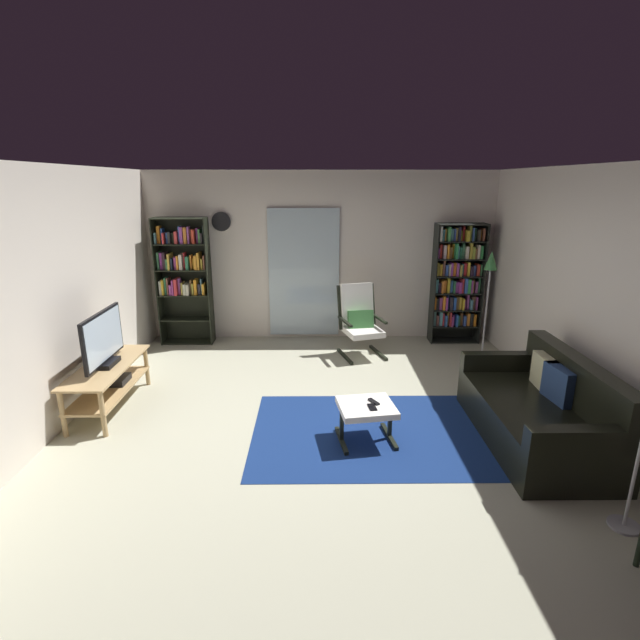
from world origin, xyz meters
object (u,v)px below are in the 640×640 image
Objects in this scene: cell_phone at (372,407)px; wall_clock at (221,222)px; bookshelf_near_sofa at (457,280)px; lounge_armchair at (360,318)px; floor_lamp_by_shelf at (490,275)px; tv_stand at (109,379)px; bookshelf_near_tv at (183,272)px; tv_remote at (374,402)px; ottoman at (366,411)px; leather_sofa at (541,412)px; television at (103,341)px.

wall_clock is (-1.95, 3.26, 1.46)m from cell_phone.
bookshelf_near_sofa is 1.80× the size of lounge_armchair.
floor_lamp_by_shelf is 5.32× the size of wall_clock.
tv_stand is 0.74× the size of bookshelf_near_sofa.
bookshelf_near_sofa is 3.53m from cell_phone.
bookshelf_near_tv is at bearing -179.92° from bookshelf_near_sofa.
bookshelf_near_tv is at bearing 168.05° from lounge_armchair.
tv_remote is (-0.08, -2.39, -0.14)m from lounge_armchair.
tv_stand is 4.94m from floor_lamp_by_shelf.
lounge_armchair is at bearing 86.37° from ottoman.
floor_lamp_by_shelf is at bearing -76.82° from bookshelf_near_sofa.
bookshelf_near_sofa is 1.69m from lounge_armchair.
leather_sofa is 6.25× the size of wall_clock.
tv_stand is at bearing 170.33° from leather_sofa.
wall_clock reaches higher than leather_sofa.
bookshelf_near_tv is at bearing 169.46° from floor_lamp_by_shelf.
leather_sofa reaches higher than ottoman.
wall_clock is at bearing 120.85° from ottoman.
floor_lamp_by_shelf is (4.64, 1.44, 0.88)m from tv_stand.
television is 0.50× the size of leather_sofa.
floor_lamp_by_shelf is at bearing 84.83° from leather_sofa.
bookshelf_near_sofa is at bearing 89.87° from leather_sofa.
leather_sofa is at bearing -41.78° from wall_clock.
wall_clock is (-1.98, 3.15, 1.46)m from tv_remote.
bookshelf_near_sofa is 3.51m from ottoman.
cell_phone reaches higher than ottoman.
floor_lamp_by_shelf is at bearing 20.32° from tv_remote.
television is 2.82m from wall_clock.
tv_remote is 0.09× the size of floor_lamp_by_shelf.
tv_remote is 1.03× the size of cell_phone.
tv_remote reaches higher than cell_phone.
lounge_armchair is at bearing -159.72° from bookshelf_near_sofa.
leather_sofa is 1.17× the size of floor_lamp_by_shelf.
tv_stand is at bearing -162.82° from floor_lamp_by_shelf.
tv_stand reaches higher than cell_phone.
bookshelf_near_sofa is 12.76× the size of tv_remote.
bookshelf_near_sofa reaches higher than tv_remote.
bookshelf_near_tv reaches higher than ottoman.
bookshelf_near_tv reaches higher than tv_remote.
bookshelf_near_tv is 13.39× the size of tv_remote.
floor_lamp_by_shelf is (0.19, -0.82, 0.23)m from bookshelf_near_sofa.
bookshelf_near_sofa is 6.34× the size of wall_clock.
bookshelf_near_tv reaches higher than floor_lamp_by_shelf.
cell_phone is 0.48× the size of wall_clock.
bookshelf_near_tv is 1.25× the size of floor_lamp_by_shelf.
ottoman is 0.38× the size of floor_lamp_by_shelf.
tv_remote is (0.07, 0.04, 0.08)m from ottoman.
tv_stand is 0.75× the size of leather_sofa.
bookshelf_near_tv is (0.27, 2.27, 0.32)m from television.
television reaches higher than cell_phone.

